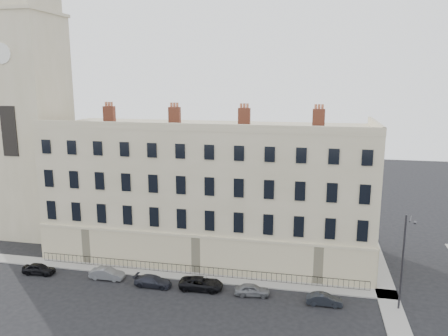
% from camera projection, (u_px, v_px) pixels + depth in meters
% --- Properties ---
extents(ground, '(160.00, 160.00, 0.00)m').
position_uv_depth(ground, '(243.00, 307.00, 39.16)').
color(ground, black).
rests_on(ground, ground).
extents(terrace, '(36.22, 12.22, 17.00)m').
position_uv_depth(terrace, '(210.00, 190.00, 50.33)').
color(terrace, '#B9AF8A').
rests_on(terrace, ground).
extents(church_tower, '(8.00, 8.13, 44.00)m').
position_uv_depth(church_tower, '(27.00, 91.00, 54.86)').
color(church_tower, '#B9AF8A').
rests_on(church_tower, ground).
extents(pavement_terrace, '(48.00, 2.00, 0.12)m').
position_uv_depth(pavement_terrace, '(157.00, 273.00, 45.95)').
color(pavement_terrace, gray).
rests_on(pavement_terrace, ground).
extents(pavement_east_return, '(2.00, 24.00, 0.12)m').
position_uv_depth(pavement_east_return, '(382.00, 281.00, 44.22)').
color(pavement_east_return, gray).
rests_on(pavement_east_return, ground).
extents(railings, '(35.00, 0.04, 0.96)m').
position_uv_depth(railings, '(195.00, 270.00, 45.43)').
color(railings, black).
rests_on(railings, ground).
extents(car_a, '(3.44, 1.52, 1.15)m').
position_uv_depth(car_a, '(39.00, 269.00, 45.74)').
color(car_a, black).
rests_on(car_a, ground).
extents(car_b, '(3.56, 1.27, 1.17)m').
position_uv_depth(car_b, '(107.00, 274.00, 44.60)').
color(car_b, slate).
rests_on(car_b, ground).
extents(car_c, '(3.76, 1.57, 1.09)m').
position_uv_depth(car_c, '(153.00, 281.00, 43.04)').
color(car_c, '#21232D').
rests_on(car_c, ground).
extents(car_d, '(4.37, 2.17, 1.19)m').
position_uv_depth(car_d, '(201.00, 283.00, 42.42)').
color(car_d, black).
rests_on(car_d, ground).
extents(car_e, '(3.45, 1.69, 1.13)m').
position_uv_depth(car_e, '(252.00, 290.00, 41.21)').
color(car_e, slate).
rests_on(car_e, ground).
extents(car_f, '(3.26, 1.24, 1.06)m').
position_uv_depth(car_f, '(324.00, 299.00, 39.48)').
color(car_f, black).
rests_on(car_f, ground).
extents(streetlamp, '(0.65, 1.87, 8.79)m').
position_uv_depth(streetlamp, '(403.00, 259.00, 37.71)').
color(streetlamp, '#2C2B30').
rests_on(streetlamp, ground).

